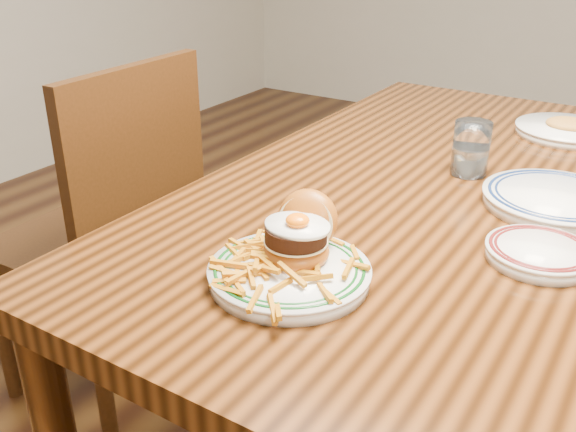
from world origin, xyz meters
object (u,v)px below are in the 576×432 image
Objects in this scene: table at (427,219)px; side_plate at (540,252)px; chair_left at (110,231)px; main_plate at (293,258)px.

side_plate reaches higher than table.
chair_left reaches higher than side_plate.
chair_left is at bearing 146.06° from main_plate.
chair_left is (-0.78, -0.22, -0.15)m from table.
side_plate is (0.31, 0.26, -0.02)m from main_plate.
main_plate reaches higher than side_plate.
main_plate is at bearing -22.34° from chair_left.
side_plate is at bearing 26.51° from main_plate.
chair_left is 1.08m from side_plate.
side_plate is (1.05, -0.02, 0.25)m from chair_left.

